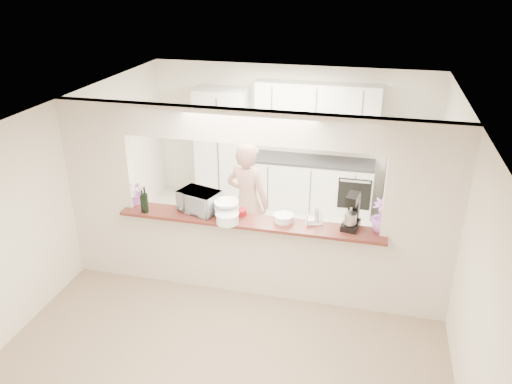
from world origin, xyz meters
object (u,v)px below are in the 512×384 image
(refrigerator, at_px, (408,174))
(toaster_oven, at_px, (199,201))
(person, at_px, (248,203))
(stand_mixer, at_px, (352,212))

(refrigerator, relative_size, toaster_oven, 3.31)
(refrigerator, xyz_separation_m, person, (-2.30, -1.85, 0.06))
(stand_mixer, bearing_deg, refrigerator, 72.85)
(toaster_oven, relative_size, stand_mixer, 1.14)
(person, bearing_deg, stand_mixer, 168.82)
(refrigerator, height_order, stand_mixer, refrigerator)
(refrigerator, height_order, toaster_oven, refrigerator)
(stand_mixer, bearing_deg, toaster_oven, -179.56)
(toaster_oven, height_order, stand_mixer, stand_mixer)
(refrigerator, bearing_deg, stand_mixer, -107.15)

